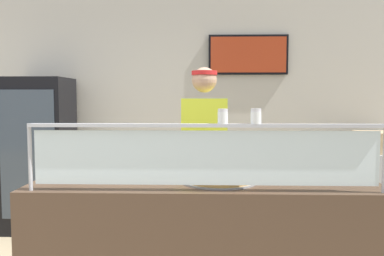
# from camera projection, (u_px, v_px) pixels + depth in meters

# --- Properties ---
(shop_rear_unit) EXTENTS (6.69, 0.13, 2.70)m
(shop_rear_unit) POSITION_uv_depth(u_px,v_px,m) (205.00, 110.00, 4.87)
(shop_rear_unit) COLOR beige
(shop_rear_unit) RESTS_ON ground
(serving_counter) EXTENTS (2.29, 0.75, 0.95)m
(serving_counter) POSITION_uv_depth(u_px,v_px,m) (205.00, 249.00, 2.70)
(serving_counter) COLOR #4C3828
(serving_counter) RESTS_ON ground
(sneeze_guard) EXTENTS (2.11, 0.06, 0.40)m
(sneeze_guard) POSITION_uv_depth(u_px,v_px,m) (205.00, 148.00, 2.33)
(sneeze_guard) COLOR #B2B5BC
(sneeze_guard) RESTS_ON serving_counter
(pizza_tray) EXTENTS (0.50, 0.50, 0.04)m
(pizza_tray) POSITION_uv_depth(u_px,v_px,m) (219.00, 179.00, 2.62)
(pizza_tray) COLOR #9EA0A8
(pizza_tray) RESTS_ON serving_counter
(pizza_server) EXTENTS (0.14, 0.29, 0.01)m
(pizza_server) POSITION_uv_depth(u_px,v_px,m) (217.00, 177.00, 2.60)
(pizza_server) COLOR #ADAFB7
(pizza_server) RESTS_ON pizza_tray
(parmesan_shaker) EXTENTS (0.06, 0.06, 0.09)m
(parmesan_shaker) POSITION_uv_depth(u_px,v_px,m) (223.00, 117.00, 2.32)
(parmesan_shaker) COLOR white
(parmesan_shaker) RESTS_ON sneeze_guard
(pepper_flake_shaker) EXTENTS (0.06, 0.06, 0.09)m
(pepper_flake_shaker) POSITION_uv_depth(u_px,v_px,m) (256.00, 117.00, 2.31)
(pepper_flake_shaker) COLOR white
(pepper_flake_shaker) RESTS_ON sneeze_guard
(worker_figure) EXTENTS (0.41, 0.50, 1.76)m
(worker_figure) POSITION_uv_depth(u_px,v_px,m) (205.00, 157.00, 3.36)
(worker_figure) COLOR #23232D
(worker_figure) RESTS_ON ground
(drink_fridge) EXTENTS (0.69, 0.61, 1.73)m
(drink_fridge) POSITION_uv_depth(u_px,v_px,m) (39.00, 154.00, 4.52)
(drink_fridge) COLOR black
(drink_fridge) RESTS_ON ground
(prep_shelf) EXTENTS (0.70, 0.55, 0.91)m
(prep_shelf) POSITION_uv_depth(u_px,v_px,m) (375.00, 193.00, 4.39)
(prep_shelf) COLOR #B7BABF
(prep_shelf) RESTS_ON ground
(pizza_box_stack) EXTENTS (0.46, 0.46, 0.22)m
(pizza_box_stack) POSITION_uv_depth(u_px,v_px,m) (377.00, 142.00, 4.35)
(pizza_box_stack) COLOR tan
(pizza_box_stack) RESTS_ON prep_shelf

